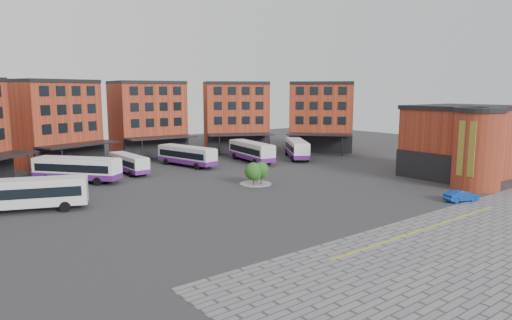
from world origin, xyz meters
TOP-DOWN VIEW (x-y plane):
  - ground at (0.00, 0.00)m, footprint 160.00×160.00m
  - yellow_line at (2.00, -14.00)m, footprint 26.00×0.15m
  - main_building at (-4.77, 38.25)m, footprint 94.14×42.48m
  - east_building at (28.70, -3.06)m, footprint 17.40×15.40m
  - tree_island at (1.87, 11.51)m, footprint 4.40×4.40m
  - bus_a at (-26.08, 15.70)m, footprint 12.58×7.12m
  - bus_b at (-16.93, 28.39)m, footprint 10.09×11.47m
  - bus_c at (-8.42, 30.78)m, footprint 2.70×10.37m
  - bus_d at (2.03, 31.02)m, footprint 5.26×12.33m
  - bus_e at (13.65, 28.22)m, footprint 4.95×12.93m
  - bus_f at (22.82, 26.04)m, footprint 9.40×11.97m
  - blue_car at (14.75, -10.52)m, footprint 4.30×2.67m

SIDE VIEW (x-z plane):
  - ground at x=0.00m, z-range 0.00..0.00m
  - yellow_line at x=2.00m, z-range 0.02..0.04m
  - blue_car at x=14.75m, z-range 0.00..1.34m
  - bus_c at x=-8.42m, z-range 0.12..3.03m
  - tree_island at x=1.87m, z-range 0.13..3.33m
  - bus_d at x=2.03m, z-range 0.14..3.53m
  - bus_b at x=-16.93m, z-range 0.15..3.66m
  - bus_f at x=22.82m, z-range 0.15..3.67m
  - bus_e at x=13.65m, z-range 0.15..3.71m
  - bus_a at x=-26.08m, z-range 0.33..3.83m
  - east_building at x=28.70m, z-range -0.01..10.59m
  - main_building at x=-4.77m, z-range -0.07..14.53m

